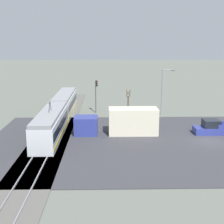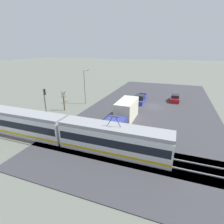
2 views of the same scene
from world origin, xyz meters
The scene contains 10 objects.
ground_plane centered at (0.00, 0.00, 0.00)m, with size 320.00×320.00×0.00m, color #60665B.
road_surface centered at (0.00, 0.00, 0.04)m, with size 23.47×51.09×0.08m.
rail_bed centered at (0.00, 18.46, 0.05)m, with size 65.23×4.40×0.22m.
light_rail_tram centered at (8.26, 18.46, 1.63)m, with size 25.86×2.64×4.32m.
box_truck centered at (3.06, 9.95, 1.57)m, with size 2.59×10.24×3.23m.
pickup_truck centered at (2.90, -1.84, 0.75)m, with size 1.98×5.80×1.78m.
sedan_car_0 centered at (-4.19, -5.29, 0.71)m, with size 1.86×4.28×1.52m.
traffic_light_pole centered at (15.13, 13.43, 3.40)m, with size 0.28×0.47×5.25m.
street_tree centered at (15.42, 8.25, 1.73)m, with size 0.92×0.76×3.82m.
street_lamp_near_crossing centered at (13.67, 2.91, 4.17)m, with size 0.36×1.95×7.12m.
Camera 2 is at (-4.09, 34.68, 11.21)m, focal length 28.00 mm.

